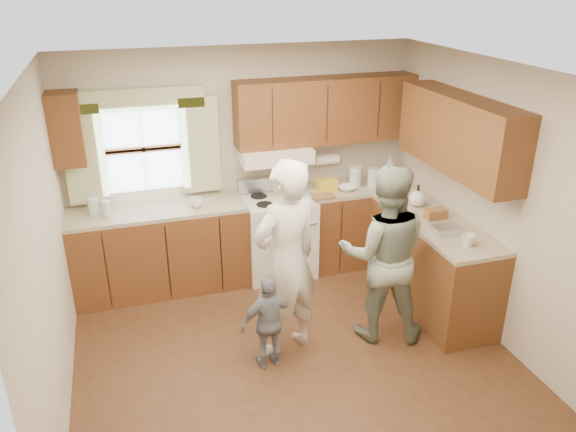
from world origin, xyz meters
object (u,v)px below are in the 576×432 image
object	(u,v)px
stove	(278,234)
woman_left	(286,261)
child	(269,322)
woman_right	(384,254)

from	to	relation	value
stove	woman_left	distance (m)	1.52
stove	child	distance (m)	1.68
woman_right	child	distance (m)	1.20
stove	woman_left	bearing A→B (deg)	-103.49
woman_left	stove	bearing A→B (deg)	-123.35
woman_left	child	distance (m)	0.54
stove	woman_left	size ratio (longest dim) A/B	0.59
woman_right	woman_left	bearing A→B (deg)	18.54
woman_right	child	world-z (taller)	woman_right
woman_left	child	size ratio (longest dim) A/B	2.09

